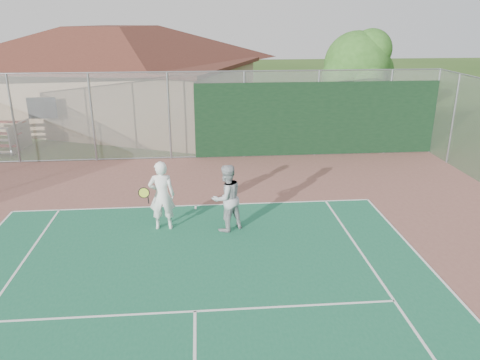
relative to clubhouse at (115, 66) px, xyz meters
name	(u,v)px	position (x,y,z in m)	size (l,w,h in m)	color
back_fence	(247,117)	(6.23, -6.93, -1.36)	(20.08, 0.11, 3.53)	gray
clubhouse	(115,66)	(0.00, 0.00, 0.00)	(16.34, 13.92, 5.97)	tan
tree	(358,66)	(11.81, -3.65, 0.26)	(3.59, 3.40, 5.00)	#3E2716
player_white_front	(162,196)	(3.24, -13.57, -2.06)	(0.95, 0.56, 1.94)	white
player_grey_back	(227,199)	(4.98, -13.80, -2.10)	(1.14, 1.07, 1.86)	#ABADB0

